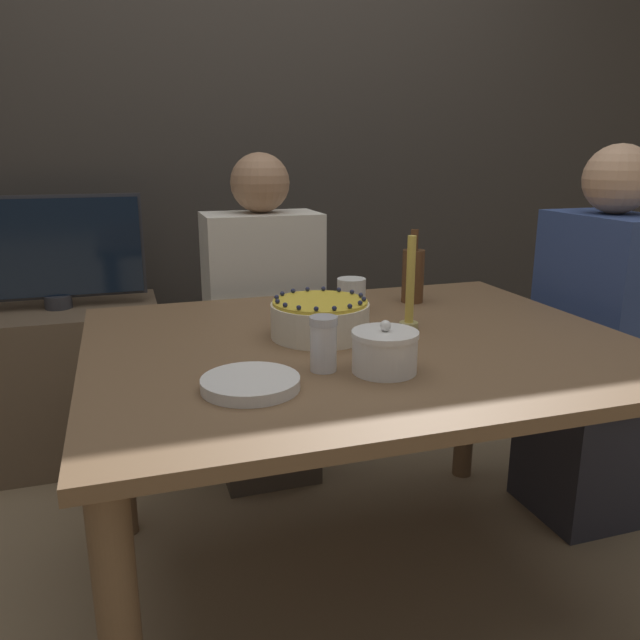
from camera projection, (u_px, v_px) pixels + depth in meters
name	position (u px, v px, depth m)	size (l,w,h in m)	color
ground_plane	(357.00, 588.00, 1.75)	(12.00, 12.00, 0.00)	#8C7556
wall_behind	(245.00, 123.00, 2.69)	(8.00, 0.05, 2.60)	#38332D
dining_table	(361.00, 378.00, 1.59)	(1.34, 1.08, 0.73)	brown
cake	(320.00, 318.00, 1.57)	(0.25, 0.25, 0.11)	#EFE5CC
sugar_bowl	(385.00, 351.00, 1.32)	(0.14, 0.14, 0.11)	white
sugar_shaker	(323.00, 343.00, 1.33)	(0.06, 0.06, 0.12)	white
plate_stack	(250.00, 383.00, 1.23)	(0.20, 0.20, 0.02)	white
candle	(410.00, 292.00, 1.63)	(0.05, 0.05, 0.25)	tan
bottle	(413.00, 275.00, 1.92)	(0.07, 0.07, 0.23)	brown
cup	(351.00, 295.00, 1.82)	(0.08, 0.08, 0.10)	white
person_man_blue_shirt	(264.00, 342.00, 2.27)	(0.40, 0.34, 1.18)	#473D33
person_woman_floral	(596.00, 363.00, 2.00)	(0.34, 0.40, 1.21)	#2D2D38
side_cabinet	(68.00, 382.00, 2.46)	(0.72, 0.48, 0.60)	brown
tv_monitor	(53.00, 250.00, 2.32)	(0.66, 0.10, 0.43)	#2D2D33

